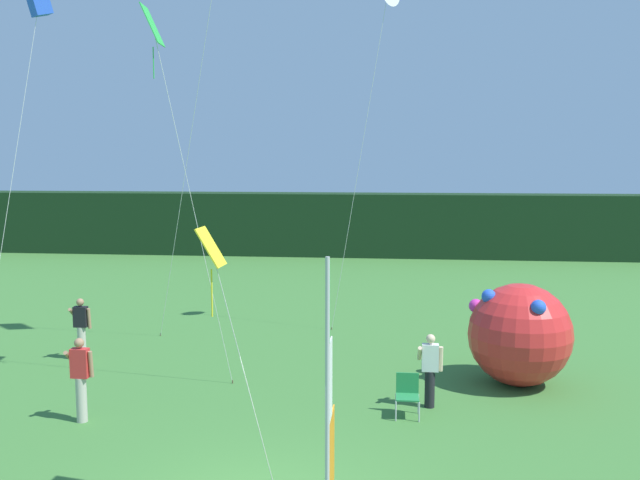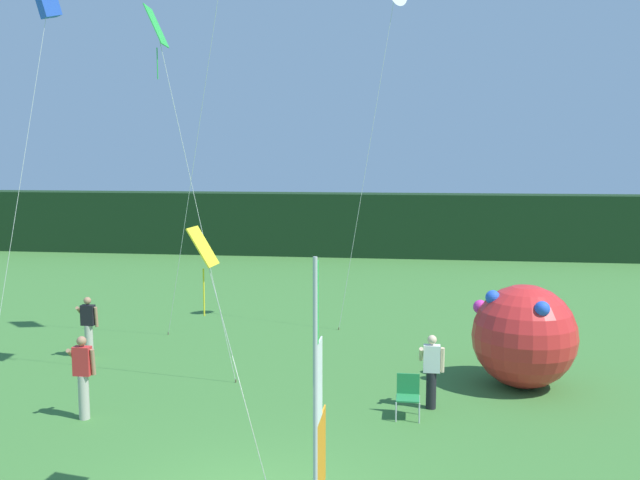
# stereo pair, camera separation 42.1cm
# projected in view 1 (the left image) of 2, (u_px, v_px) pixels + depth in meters

# --- Properties ---
(distant_treeline) EXTENTS (80.00, 2.40, 3.47)m
(distant_treeline) POSITION_uv_depth(u_px,v_px,m) (355.00, 224.00, 38.64)
(distant_treeline) COLOR black
(distant_treeline) RESTS_ON ground
(banner_flag) EXTENTS (0.06, 1.03, 4.19)m
(banner_flag) POSITION_uv_depth(u_px,v_px,m) (329.00, 413.00, 9.34)
(banner_flag) COLOR #B7B7BC
(banner_flag) RESTS_ON ground
(person_near_banner) EXTENTS (0.55, 0.48, 1.64)m
(person_near_banner) POSITION_uv_depth(u_px,v_px,m) (430.00, 368.00, 15.07)
(person_near_banner) COLOR black
(person_near_banner) RESTS_ON ground
(person_mid_field) EXTENTS (0.55, 0.48, 1.78)m
(person_mid_field) POSITION_uv_depth(u_px,v_px,m) (81.00, 377.00, 14.22)
(person_mid_field) COLOR #B7B2A3
(person_mid_field) RESTS_ON ground
(person_far_left) EXTENTS (0.55, 0.48, 1.70)m
(person_far_left) POSITION_uv_depth(u_px,v_px,m) (81.00, 327.00, 18.59)
(person_far_left) COLOR #B7B2A3
(person_far_left) RESTS_ON ground
(inflatable_balloon) EXTENTS (2.47, 2.47, 2.47)m
(inflatable_balloon) POSITION_uv_depth(u_px,v_px,m) (520.00, 334.00, 16.53)
(inflatable_balloon) COLOR red
(inflatable_balloon) RESTS_ON ground
(folding_chair) EXTENTS (0.51, 0.51, 0.89)m
(folding_chair) POSITION_uv_depth(u_px,v_px,m) (407.00, 392.00, 14.61)
(folding_chair) COLOR #BCBCC1
(folding_chair) RESTS_ON ground
(kite_green_diamond_0) EXTENTS (1.83, 0.88, 8.83)m
(kite_green_diamond_0) POSITION_uv_depth(u_px,v_px,m) (157.00, 44.00, 15.51)
(kite_green_diamond_0) COLOR brown
(kite_green_diamond_0) RESTS_ON ground
(kite_yellow_diamond_1) EXTENTS (1.07, 0.81, 4.45)m
(kite_yellow_diamond_1) POSITION_uv_depth(u_px,v_px,m) (215.00, 265.00, 9.96)
(kite_yellow_diamond_1) COLOR brown
(kite_yellow_diamond_1) RESTS_ON ground
(kite_blue_box_4) EXTENTS (1.35, 2.31, 9.93)m
(kite_blue_box_4) POSITION_uv_depth(u_px,v_px,m) (39.00, 5.00, 18.32)
(kite_blue_box_4) COLOR brown
(kite_blue_box_4) RESTS_ON ground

